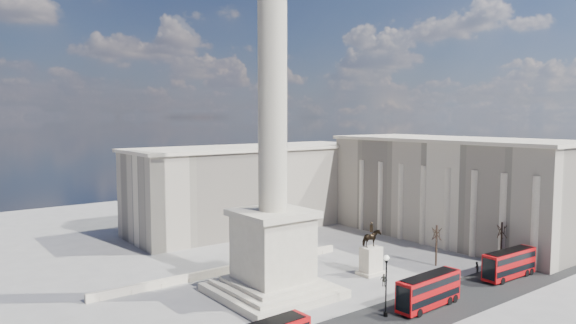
% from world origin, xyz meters
% --- Properties ---
extents(ground, '(180.00, 180.00, 0.00)m').
position_xyz_m(ground, '(0.00, 0.00, 0.00)').
color(ground, gray).
rests_on(ground, ground).
extents(asphalt_road, '(120.00, 9.00, 0.01)m').
position_xyz_m(asphalt_road, '(5.00, -10.00, 0.00)').
color(asphalt_road, black).
rests_on(asphalt_road, ground).
extents(nelsons_column, '(14.00, 14.00, 49.85)m').
position_xyz_m(nelsons_column, '(0.00, 5.00, 12.92)').
color(nelsons_column, beige).
rests_on(nelsons_column, ground).
extents(balustrade_wall, '(40.00, 0.60, 1.10)m').
position_xyz_m(balustrade_wall, '(0.00, 16.00, 0.55)').
color(balustrade_wall, beige).
rests_on(balustrade_wall, ground).
extents(building_east, '(19.00, 46.00, 18.60)m').
position_xyz_m(building_east, '(45.00, 10.00, 9.32)').
color(building_east, beige).
rests_on(building_east, ground).
extents(building_northeast, '(51.00, 17.00, 16.60)m').
position_xyz_m(building_northeast, '(20.00, 40.00, 8.32)').
color(building_northeast, beige).
rests_on(building_northeast, ground).
extents(red_bus_b, '(9.89, 2.74, 3.97)m').
position_xyz_m(red_bus_b, '(11.93, -9.93, 2.08)').
color(red_bus_b, '#B2090C').
rests_on(red_bus_b, ground).
extents(red_bus_c, '(9.84, 2.57, 3.97)m').
position_xyz_m(red_bus_c, '(30.02, -9.70, 2.08)').
color(red_bus_c, '#B2090C').
rests_on(red_bus_c, ground).
extents(victorian_lamp, '(0.61, 0.61, 7.07)m').
position_xyz_m(victorian_lamp, '(5.83, -8.69, 4.16)').
color(victorian_lamp, black).
rests_on(victorian_lamp, ground).
extents(equestrian_statue, '(3.60, 2.70, 7.61)m').
position_xyz_m(equestrian_statue, '(15.98, 3.27, 2.61)').
color(equestrian_statue, beige).
rests_on(equestrian_statue, ground).
extents(bare_tree_near, '(1.57, 1.57, 6.86)m').
position_xyz_m(bare_tree_near, '(35.42, -5.28, 5.40)').
color(bare_tree_near, '#332319').
rests_on(bare_tree_near, ground).
extents(bare_tree_mid, '(1.72, 1.72, 6.53)m').
position_xyz_m(bare_tree_mid, '(26.98, 0.28, 5.14)').
color(bare_tree_mid, '#332319').
rests_on(bare_tree_mid, ground).
extents(bare_tree_far, '(1.60, 1.60, 6.54)m').
position_xyz_m(bare_tree_far, '(41.07, 12.68, 5.15)').
color(bare_tree_far, '#332319').
rests_on(bare_tree_far, ground).
extents(pedestrian_walking, '(0.84, 0.76, 1.92)m').
position_xyz_m(pedestrian_walking, '(22.44, -5.62, 0.96)').
color(pedestrian_walking, '#292A24').
rests_on(pedestrian_walking, ground).
extents(pedestrian_standing, '(0.95, 0.84, 1.63)m').
position_xyz_m(pedestrian_standing, '(28.68, -5.47, 0.81)').
color(pedestrian_standing, '#292A24').
rests_on(pedestrian_standing, ground).
extents(pedestrian_crossing, '(0.81, 1.11, 1.74)m').
position_xyz_m(pedestrian_crossing, '(13.41, -1.55, 0.87)').
color(pedestrian_crossing, '#292A24').
rests_on(pedestrian_crossing, ground).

